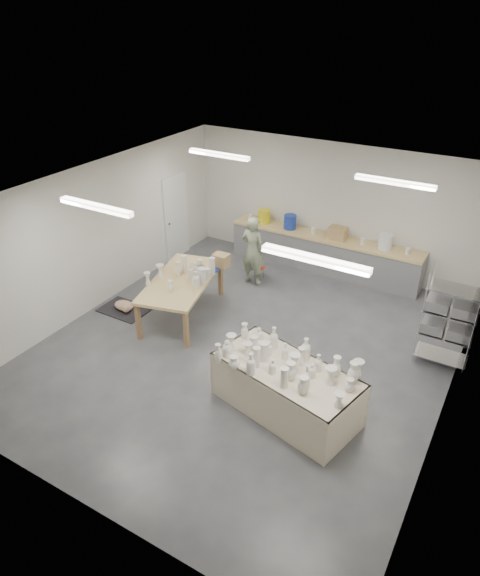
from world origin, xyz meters
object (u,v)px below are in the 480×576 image
Objects in this scene: potter at (253,251)px; red_stool at (258,268)px; drying_table at (286,387)px; work_table at (187,278)px.

red_stool is (-0.00, 0.27, -0.54)m from potter.
drying_table is 4.24m from potter.
work_table is at bearing -102.95° from red_stool.
potter is at bearing -90.00° from red_stool.
drying_table is at bearing -55.99° from red_stool.
red_stool is (0.48, 2.11, -0.57)m from work_table.
work_table is at bearing 165.16° from drying_table.
potter is at bearing 139.25° from drying_table.
work_table is at bearing 78.42° from potter.
drying_table is 4.45m from red_stool.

